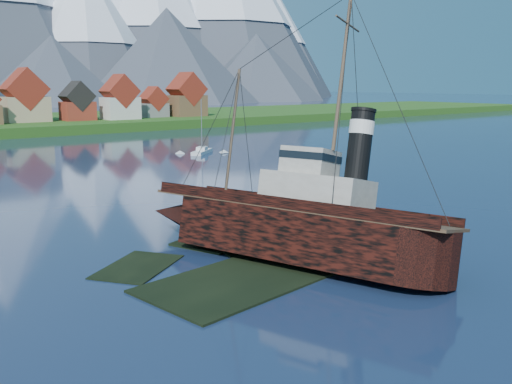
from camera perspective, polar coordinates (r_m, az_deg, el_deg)
ground at (r=49.61m, az=0.86°, el=-7.22°), size 1400.00×1400.00×0.00m
shoal at (r=52.38m, az=0.89°, el=-6.64°), size 31.71×21.24×1.14m
tugboat_wreck at (r=50.99m, az=2.68°, el=-3.12°), size 7.21×31.08×24.63m
sailboat_d at (r=127.05m, az=-5.42°, el=3.98°), size 8.42×7.62×12.42m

